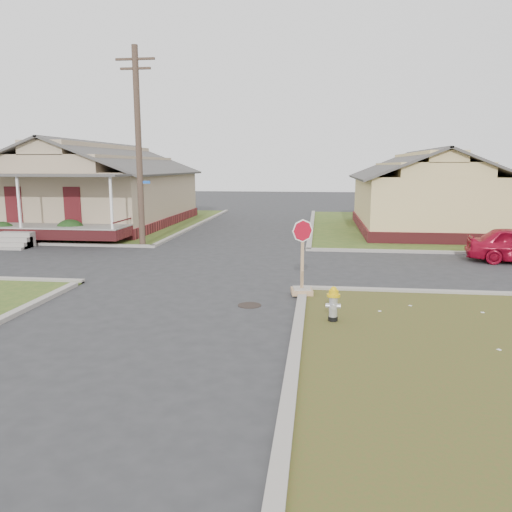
# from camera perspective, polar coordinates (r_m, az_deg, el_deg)

# --- Properties ---
(ground) EXTENTS (120.00, 120.00, 0.00)m
(ground) POSITION_cam_1_polar(r_m,az_deg,el_deg) (14.57, -9.10, -4.77)
(ground) COLOR #2A2B2D
(ground) RESTS_ON ground
(verge_far_left) EXTENTS (19.00, 19.00, 0.05)m
(verge_far_left) POSITION_cam_1_polar(r_m,az_deg,el_deg) (35.99, -21.14, 3.66)
(verge_far_left) COLOR #344E1C
(verge_far_left) RESTS_ON ground
(curbs) EXTENTS (80.00, 40.00, 0.12)m
(curbs) POSITION_cam_1_polar(r_m,az_deg,el_deg) (19.30, -4.98, -0.96)
(curbs) COLOR gray
(curbs) RESTS_ON ground
(manhole) EXTENTS (0.64, 0.64, 0.01)m
(manhole) POSITION_cam_1_polar(r_m,az_deg,el_deg) (13.65, -0.75, -5.65)
(manhole) COLOR black
(manhole) RESTS_ON ground
(corner_house) EXTENTS (10.10, 15.50, 5.30)m
(corner_house) POSITION_cam_1_polar(r_m,az_deg,el_deg) (33.31, -17.87, 7.26)
(corner_house) COLOR maroon
(corner_house) RESTS_ON ground
(side_house_yellow) EXTENTS (7.60, 11.60, 4.70)m
(side_house_yellow) POSITION_cam_1_polar(r_m,az_deg,el_deg) (30.63, 18.56, 6.83)
(side_house_yellow) COLOR maroon
(side_house_yellow) RESTS_ON ground
(utility_pole) EXTENTS (1.80, 0.28, 9.00)m
(utility_pole) POSITION_cam_1_polar(r_m,az_deg,el_deg) (23.87, -13.27, 12.21)
(utility_pole) COLOR #3B2B22
(utility_pole) RESTS_ON ground
(fire_hydrant) EXTENTS (0.32, 0.32, 0.85)m
(fire_hydrant) POSITION_cam_1_polar(r_m,az_deg,el_deg) (12.19, 8.83, -5.22)
(fire_hydrant) COLOR black
(fire_hydrant) RESTS_ON ground
(stop_sign) EXTENTS (0.62, 0.61, 2.20)m
(stop_sign) POSITION_cam_1_polar(r_m,az_deg,el_deg) (14.61, 5.27, -2.52)
(stop_sign) COLOR tan
(stop_sign) RESTS_ON ground
(hedge_left) EXTENTS (1.36, 1.12, 1.04)m
(hedge_left) POSITION_cam_1_polar(r_m,az_deg,el_deg) (27.42, -27.00, 2.50)
(hedge_left) COLOR #133412
(hedge_left) RESTS_ON verge_far_left
(hedge_right) EXTENTS (1.44, 1.18, 1.10)m
(hedge_right) POSITION_cam_1_polar(r_m,az_deg,el_deg) (26.21, -20.44, 2.74)
(hedge_right) COLOR #133412
(hedge_right) RESTS_ON verge_far_left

